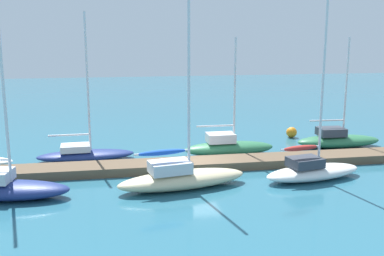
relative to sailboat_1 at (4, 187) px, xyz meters
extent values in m
plane|color=#286075|center=(9.99, 3.29, -0.56)|extent=(120.00, 120.00, 0.00)
cube|color=brown|center=(9.99, 3.29, -0.31)|extent=(32.40, 1.98, 0.50)
ellipsoid|color=navy|center=(0.07, -0.01, -0.14)|extent=(6.31, 2.92, 0.84)
cylinder|color=silver|center=(0.37, -0.06, 4.17)|extent=(0.14, 0.14, 7.77)
ellipsoid|color=navy|center=(3.47, 6.24, -0.25)|extent=(6.00, 2.11, 0.62)
cube|color=silver|center=(2.88, 6.22, 0.26)|extent=(1.83, 1.38, 0.40)
cylinder|color=silver|center=(3.77, 6.25, 4.25)|extent=(0.14, 0.14, 8.39)
cylinder|color=silver|center=(2.52, 6.20, 1.08)|extent=(2.49, 0.21, 0.11)
ellipsoid|color=beige|center=(8.58, 0.02, -0.12)|extent=(6.96, 3.09, 0.89)
cube|color=silver|center=(7.92, -0.10, 0.62)|extent=(2.23, 1.68, 0.58)
cylinder|color=silver|center=(8.91, 0.08, 4.64)|extent=(0.14, 0.14, 8.62)
cylinder|color=silver|center=(7.52, -0.17, 1.41)|extent=(2.80, 0.61, 0.11)
ellipsoid|color=blue|center=(7.52, -0.17, 1.41)|extent=(2.57, 0.81, 0.28)
ellipsoid|color=#2D7047|center=(12.55, 5.88, -0.12)|extent=(5.90, 1.87, 0.89)
cube|color=silver|center=(11.96, 5.88, 0.61)|extent=(1.78, 1.28, 0.58)
cylinder|color=silver|center=(12.84, 5.89, 3.64)|extent=(0.14, 0.14, 6.62)
cylinder|color=silver|center=(11.60, 5.87, 1.40)|extent=(2.47, 0.14, 0.11)
ellipsoid|color=white|center=(15.73, 0.21, -0.18)|extent=(5.93, 2.90, 0.76)
cube|color=#333842|center=(15.17, 0.10, 0.45)|extent=(1.92, 1.60, 0.50)
cylinder|color=silver|center=(16.00, 0.26, 4.61)|extent=(0.13, 0.13, 8.81)
cylinder|color=silver|center=(14.83, 0.03, 1.26)|extent=(2.36, 0.56, 0.11)
ellipsoid|color=#B72D28|center=(14.83, 0.03, 1.26)|extent=(2.18, 0.76, 0.28)
ellipsoid|color=#2D7047|center=(20.54, 6.63, -0.14)|extent=(5.95, 2.12, 0.84)
cube|color=#333842|center=(19.95, 6.65, 0.55)|extent=(1.81, 1.42, 0.54)
cylinder|color=silver|center=(20.84, 6.62, 3.61)|extent=(0.14, 0.14, 6.67)
cylinder|color=silver|center=(19.60, 6.66, 1.35)|extent=(2.48, 0.18, 0.11)
sphere|color=orange|center=(18.49, 10.03, -0.16)|extent=(0.80, 0.80, 0.80)
camera|label=1|loc=(5.22, -21.65, 7.07)|focal=42.37mm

